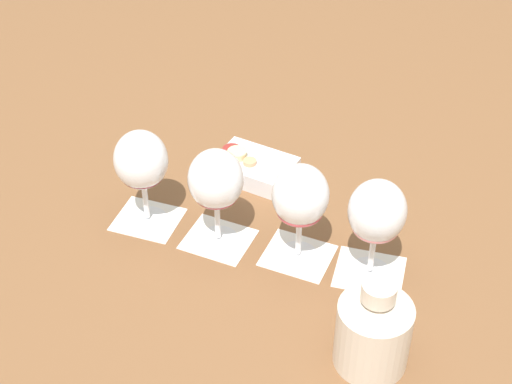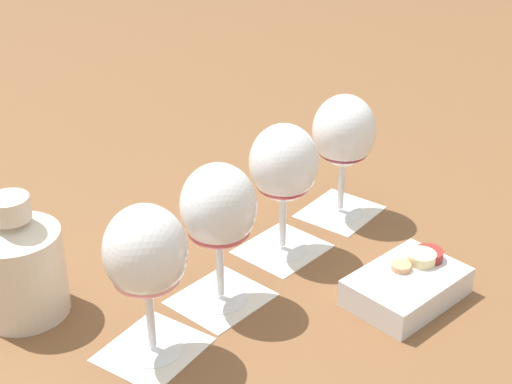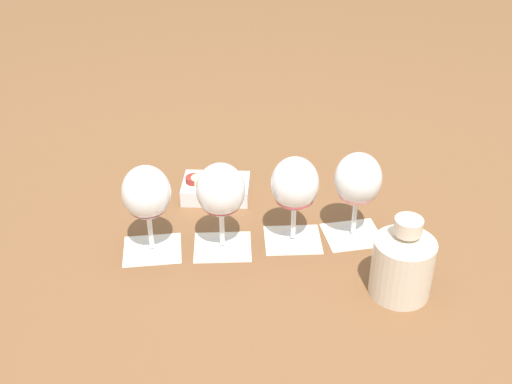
{
  "view_description": "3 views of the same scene",
  "coord_description": "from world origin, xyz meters",
  "px_view_note": "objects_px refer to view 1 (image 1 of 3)",
  "views": [
    {
      "loc": [
        0.39,
        0.82,
        0.85
      ],
      "look_at": [
        -0.0,
        -0.0,
        0.11
      ],
      "focal_mm": 55.0,
      "sensor_mm": 36.0,
      "label": 1
    },
    {
      "loc": [
        -0.8,
        0.1,
        0.54
      ],
      "look_at": [
        -0.0,
        -0.0,
        0.11
      ],
      "focal_mm": 55.0,
      "sensor_mm": 36.0,
      "label": 2
    },
    {
      "loc": [
        0.74,
        0.59,
        0.71
      ],
      "look_at": [
        -0.0,
        -0.0,
        0.11
      ],
      "focal_mm": 45.0,
      "sensor_mm": 36.0,
      "label": 3
    }
  ],
  "objects_px": {
    "wine_glass_2": "(216,183)",
    "wine_glass_3": "(141,164)",
    "wine_glass_1": "(300,199)",
    "wine_glass_0": "(377,215)",
    "ceramic_vase": "(374,329)",
    "snack_dish": "(253,167)"
  },
  "relations": [
    {
      "from": "wine_glass_2",
      "to": "ceramic_vase",
      "type": "distance_m",
      "value": 0.33
    },
    {
      "from": "ceramic_vase",
      "to": "wine_glass_1",
      "type": "bearing_deg",
      "value": -91.99
    },
    {
      "from": "wine_glass_2",
      "to": "wine_glass_3",
      "type": "relative_size",
      "value": 1.0
    },
    {
      "from": "wine_glass_0",
      "to": "wine_glass_3",
      "type": "bearing_deg",
      "value": -44.81
    },
    {
      "from": "wine_glass_2",
      "to": "snack_dish",
      "type": "distance_m",
      "value": 0.2
    },
    {
      "from": "wine_glass_3",
      "to": "snack_dish",
      "type": "relative_size",
      "value": 1.05
    },
    {
      "from": "wine_glass_0",
      "to": "wine_glass_1",
      "type": "xyz_separation_m",
      "value": [
        0.08,
        -0.08,
        0.0
      ]
    },
    {
      "from": "wine_glass_0",
      "to": "wine_glass_1",
      "type": "bearing_deg",
      "value": -44.18
    },
    {
      "from": "ceramic_vase",
      "to": "snack_dish",
      "type": "bearing_deg",
      "value": -94.41
    },
    {
      "from": "wine_glass_3",
      "to": "ceramic_vase",
      "type": "relative_size",
      "value": 1.17
    },
    {
      "from": "wine_glass_2",
      "to": "snack_dish",
      "type": "height_order",
      "value": "wine_glass_2"
    },
    {
      "from": "wine_glass_0",
      "to": "wine_glass_3",
      "type": "relative_size",
      "value": 1.0
    },
    {
      "from": "wine_glass_3",
      "to": "wine_glass_2",
      "type": "bearing_deg",
      "value": 131.94
    },
    {
      "from": "wine_glass_0",
      "to": "wine_glass_1",
      "type": "relative_size",
      "value": 1.0
    },
    {
      "from": "wine_glass_0",
      "to": "wine_glass_1",
      "type": "distance_m",
      "value": 0.11
    },
    {
      "from": "wine_glass_1",
      "to": "wine_glass_2",
      "type": "relative_size",
      "value": 1.0
    },
    {
      "from": "wine_glass_1",
      "to": "wine_glass_0",
      "type": "bearing_deg",
      "value": 135.82
    },
    {
      "from": "wine_glass_0",
      "to": "wine_glass_2",
      "type": "height_order",
      "value": "same"
    },
    {
      "from": "wine_glass_0",
      "to": "snack_dish",
      "type": "height_order",
      "value": "wine_glass_0"
    },
    {
      "from": "wine_glass_0",
      "to": "snack_dish",
      "type": "xyz_separation_m",
      "value": [
        0.06,
        -0.29,
        -0.1
      ]
    },
    {
      "from": "wine_glass_1",
      "to": "wine_glass_3",
      "type": "height_order",
      "value": "same"
    },
    {
      "from": "wine_glass_2",
      "to": "wine_glass_3",
      "type": "distance_m",
      "value": 0.13
    }
  ]
}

